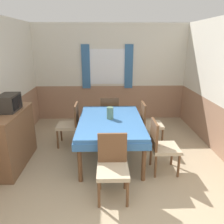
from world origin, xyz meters
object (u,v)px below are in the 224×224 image
chair_right_near (161,145)px  sideboard (11,139)px  chair_left_far (71,123)px  vase (110,113)px  chair_head_window (110,114)px  dining_table (111,125)px  tv (9,103)px  chair_head_near (113,165)px  chair_right_far (149,122)px

chair_right_near → sideboard: (-2.59, 0.29, 0.02)m
chair_left_far → chair_right_near: bearing=-122.9°
chair_right_near → vase: 1.09m
chair_head_window → chair_left_far: bearing=-144.8°
chair_left_far → chair_right_near: (1.66, -1.07, 0.00)m
vase → sideboard: bearing=-170.3°
sideboard → dining_table: bearing=7.9°
tv → chair_head_window: bearing=37.1°
chair_head_window → sideboard: (-1.76, -1.37, 0.02)m
tv → sideboard: bearing=-115.3°
vase → dining_table: bearing=-80.2°
chair_left_far → tv: size_ratio=2.02×
chair_left_far → sideboard: sideboard is taller
dining_table → chair_right_near: 1.00m
chair_head_near → chair_left_far: bearing=-63.4°
dining_table → tv: 1.81m
sideboard → vase: sideboard is taller
chair_right_far → vase: 1.04m
chair_left_far → chair_head_near: same height
dining_table → chair_left_far: bearing=147.1°
sideboard → chair_right_far: bearing=16.8°
chair_right_far → chair_right_near: (0.00, -1.07, 0.00)m
dining_table → chair_right_far: size_ratio=1.95×
chair_head_window → chair_right_near: (0.83, -1.66, 0.00)m
dining_table → sideboard: (-1.76, -0.25, -0.14)m
dining_table → chair_right_far: (0.83, 0.54, -0.16)m
chair_left_far → vase: (0.82, -0.48, 0.37)m
chair_right_near → tv: (-2.56, 0.35, 0.65)m
chair_head_near → sideboard: (-1.76, 0.88, 0.02)m
sideboard → vase: (1.75, 0.30, 0.36)m
dining_table → chair_head_near: 1.14m
vase → chair_left_far: bearing=149.6°
chair_right_far → chair_right_near: same height
tv → chair_right_near: bearing=-7.8°
chair_right_near → chair_right_far: bearing=-180.0°
dining_table → vase: bearing=99.8°
chair_right_far → chair_head_window: 1.02m
chair_right_far → vase: vase is taller
dining_table → chair_left_far: chair_left_far is taller
chair_left_far → chair_head_window: bearing=-54.8°
chair_head_window → tv: 2.27m
chair_right_near → vase: bearing=-125.1°
chair_right_far → chair_head_near: 1.86m
chair_left_far → tv: tv is taller
dining_table → chair_right_far: bearing=32.9°
vase → chair_right_near: bearing=-35.1°
chair_left_far → vase: bearing=-120.4°
chair_right_far → chair_right_near: size_ratio=1.00×
dining_table → tv: tv is taller
chair_right_far → vase: size_ratio=4.05×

